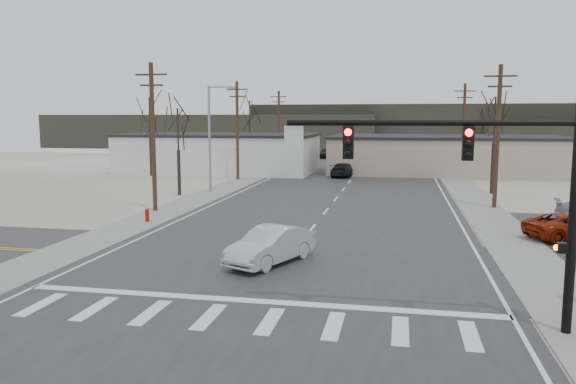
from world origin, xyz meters
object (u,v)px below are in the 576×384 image
(sedan_crossing, at_px, (271,245))
(car_far_b, at_px, (326,153))
(car_far_a, at_px, (344,170))
(car_parked_red, at_px, (574,226))
(fire_hydrant, at_px, (147,215))
(traffic_signal_mast, at_px, (506,176))

(sedan_crossing, xyz_separation_m, car_far_b, (-6.14, 64.84, -0.02))
(car_far_a, xyz_separation_m, car_parked_red, (14.91, -29.21, -0.06))
(car_far_a, height_order, car_parked_red, car_far_a)
(car_far_b, bearing_deg, sedan_crossing, -76.46)
(car_far_b, xyz_separation_m, car_parked_red, (20.55, -57.01, -0.08))
(fire_hydrant, distance_m, car_far_a, 30.36)
(fire_hydrant, height_order, sedan_crossing, sedan_crossing)
(sedan_crossing, bearing_deg, traffic_signal_mast, -12.72)
(traffic_signal_mast, relative_size, sedan_crossing, 1.87)
(car_parked_red, bearing_deg, car_far_b, -3.69)
(fire_hydrant, height_order, car_parked_red, car_parked_red)
(traffic_signal_mast, distance_m, fire_hydrant, 23.39)
(car_far_a, relative_size, car_parked_red, 1.02)
(fire_hydrant, relative_size, car_far_a, 0.17)
(sedan_crossing, relative_size, car_far_b, 1.06)
(car_far_a, bearing_deg, sedan_crossing, 98.10)
(traffic_signal_mast, distance_m, sedan_crossing, 11.13)
(traffic_signal_mast, xyz_separation_m, car_far_a, (-8.97, 43.15, -3.88))
(traffic_signal_mast, distance_m, car_far_b, 72.54)
(car_parked_red, bearing_deg, car_far_a, 3.54)
(fire_hydrant, xyz_separation_m, car_far_a, (9.13, 28.95, 0.34))
(car_parked_red, bearing_deg, traffic_signal_mast, 133.39)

